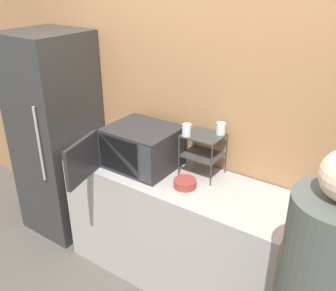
% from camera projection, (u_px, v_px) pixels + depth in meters
% --- Properties ---
extents(wall_back, '(8.00, 0.06, 2.60)m').
position_uv_depth(wall_back, '(201.00, 117.00, 2.85)').
color(wall_back, '#9E7047').
rests_on(wall_back, ground_plane).
extents(counter, '(1.78, 0.60, 0.93)m').
position_uv_depth(counter, '(175.00, 228.00, 2.95)').
color(counter, '#9E9993').
rests_on(counter, ground_plane).
extents(microwave, '(0.54, 0.83, 0.32)m').
position_uv_depth(microwave, '(140.00, 148.00, 2.84)').
color(microwave, '#262628').
rests_on(microwave, counter).
extents(dish_rack, '(0.28, 0.24, 0.32)m').
position_uv_depth(dish_rack, '(203.00, 146.00, 2.70)').
color(dish_rack, '#333333').
rests_on(dish_rack, counter).
extents(glass_front_left, '(0.06, 0.06, 0.09)m').
position_uv_depth(glass_front_left, '(187.00, 130.00, 2.64)').
color(glass_front_left, silver).
rests_on(glass_front_left, dish_rack).
extents(glass_back_right, '(0.06, 0.06, 0.09)m').
position_uv_depth(glass_back_right, '(221.00, 129.00, 2.66)').
color(glass_back_right, silver).
rests_on(glass_back_right, dish_rack).
extents(bowl, '(0.16, 0.16, 0.06)m').
position_uv_depth(bowl, '(185.00, 183.00, 2.62)').
color(bowl, maroon).
rests_on(bowl, counter).
extents(person, '(0.42, 0.42, 1.67)m').
position_uv_depth(person, '(321.00, 290.00, 1.81)').
color(person, '#2D2D33').
rests_on(person, ground_plane).
extents(refrigerator, '(0.62, 0.64, 1.87)m').
position_uv_depth(refrigerator, '(57.00, 137.00, 3.42)').
color(refrigerator, '#2D2D2D').
rests_on(refrigerator, ground_plane).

